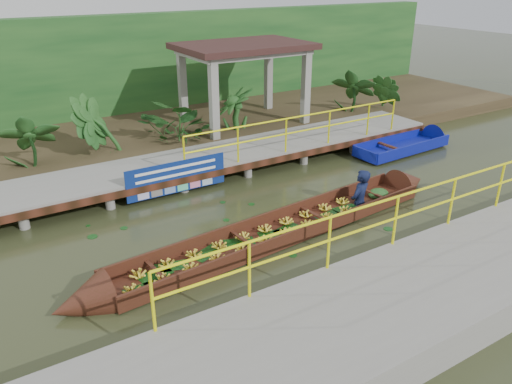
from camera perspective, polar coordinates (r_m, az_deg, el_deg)
ground at (r=11.83m, az=1.63°, el=-3.41°), size 80.00×80.00×0.00m
land_strip at (r=18.03m, az=-11.61°, el=6.69°), size 30.00×8.00×0.45m
far_dock at (r=14.39m, az=-5.79°, el=3.68°), size 16.00×2.06×1.66m
near_dock at (r=9.67m, az=20.86°, el=-9.93°), size 18.00×2.40×1.73m
pavilion at (r=17.64m, az=-1.42°, el=15.43°), size 4.40×3.00×3.00m
foliage_backdrop at (r=19.93m, az=-14.69°, el=13.30°), size 30.00×0.80×4.00m
vendor_boat at (r=11.32m, az=4.24°, el=-3.41°), size 10.08×1.84×2.22m
moored_blue_boat at (r=17.73m, az=18.30°, el=5.47°), size 4.05×1.25×0.95m
blue_banner at (r=13.06m, az=-9.03°, el=1.72°), size 2.73×0.04×0.85m
tropical_plants at (r=16.63m, az=-2.48°, el=9.41°), size 14.30×1.30×1.62m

